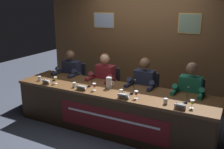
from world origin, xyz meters
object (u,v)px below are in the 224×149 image
Objects in this scene: juice_glass_center_left at (94,85)px; conference_table at (109,103)px; nameplate_far_left at (46,82)px; panelist_center_right at (143,86)px; chair_far_left at (76,85)px; water_cup_center_left at (74,85)px; panelist_far_right at (189,94)px; chair_center_left at (108,90)px; water_cup_far_right at (166,102)px; microphone_far_right at (186,97)px; nameplate_center_right at (123,96)px; nameplate_center_left at (81,88)px; water_cup_center_right at (121,92)px; chair_far_right at (190,105)px; microphone_far_left at (55,76)px; juice_glass_far_right at (192,102)px; juice_glass_far_left at (56,79)px; water_pitcher_central at (109,83)px; nameplate_far_right at (180,106)px; microphone_center_left at (90,82)px; chair_center_right at (146,97)px; juice_glass_center_right at (136,93)px; panelist_far_left at (69,75)px; panelist_center_left at (103,80)px; water_cup_far_left at (40,79)px; microphone_center_right at (133,89)px.

conference_table is at bearing 26.13° from juice_glass_center_left.
nameplate_far_left is 1.76m from panelist_center_right.
water_cup_center_left is (0.61, -0.86, 0.34)m from chair_far_left.
chair_center_left is at bearing 173.01° from panelist_far_right.
water_cup_far_right is 0.39× the size of microphone_far_right.
nameplate_center_right is at bearing -10.84° from juice_glass_center_left.
nameplate_center_left is at bearing -170.68° from microphone_far_right.
chair_far_right is (0.95, 0.81, -0.34)m from water_cup_center_right.
microphone_far_left reaches higher than juice_glass_far_right.
nameplate_center_right is 2.16× the size of water_cup_far_right.
microphone_far_left reaches higher than water_cup_far_right.
microphone_far_left is at bearing -168.38° from panelist_far_right.
water_cup_center_right is (1.31, 0.04, -0.05)m from juice_glass_far_left.
juice_glass_far_left is 0.59× the size of water_pitcher_central.
microphone_far_left is 2.45m from microphone_far_right.
water_cup_far_right is (2.06, -0.01, -0.05)m from juice_glass_far_left.
microphone_far_left is 0.24× the size of chair_center_left.
nameplate_center_right is at bearing -179.57° from nameplate_far_right.
chair_center_left is 1.11m from water_cup_center_right.
microphone_center_left is 1.13m from chair_center_right.
chair_far_left reaches higher than nameplate_far_right.
juice_glass_far_left is at bearing 179.60° from juice_glass_center_right.
water_pitcher_central is at bearing -28.04° from chair_far_left.
panelist_far_left is 1.20m from juice_glass_center_left.
panelist_center_left reaches higher than microphone_far_left.
water_cup_far_right is (1.23, -0.02, -0.05)m from juice_glass_center_left.
chair_center_right reaches higher than nameplate_far_left.
panelist_far_left reaches higher than nameplate_center_right.
water_cup_center_right is (0.89, 0.05, 0.00)m from water_cup_center_left.
microphone_center_left is (1.03, 0.17, 0.04)m from water_cup_far_left.
chair_center_left is 4.97× the size of nameplate_center_right.
juice_glass_center_left is 1.71m from chair_far_right.
juice_glass_center_right is (0.96, -0.66, 0.11)m from panelist_center_left.
nameplate_center_right is at bearing -31.04° from conference_table.
juice_glass_center_left is 0.10× the size of panelist_center_right.
water_pitcher_central is (-0.43, 0.34, 0.05)m from nameplate_center_right.
microphone_center_left is at bearing 84.20° from nameplate_center_left.
microphone_far_left is (0.25, 0.16, 0.04)m from water_cup_far_left.
conference_table is 0.64m from juice_glass_center_right.
panelist_center_right is at bearing 52.89° from conference_table.
microphone_far_left is (-0.14, 0.16, -0.01)m from juice_glass_far_left.
panelist_far_left is 0.81m from panelist_center_left.
chair_center_left is 0.99m from nameplate_center_left.
chair_far_right is 4.34× the size of water_pitcher_central.
juice_glass_center_left is (0.19, -0.64, 0.11)m from panelist_center_left.
panelist_center_right reaches higher than nameplate_far_right.
water_pitcher_central is at bearing 13.34° from juice_glass_far_left.
water_cup_center_left is 0.89m from water_cup_center_right.
nameplate_center_left is at bearing -177.35° from water_cup_far_right.
microphone_center_right reaches higher than juice_glass_center_right.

